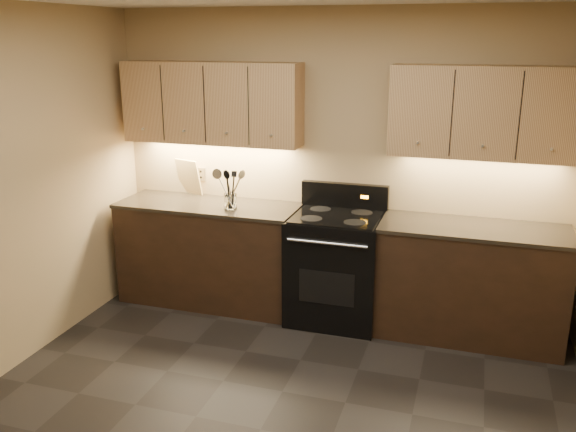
% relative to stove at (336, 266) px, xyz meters
% --- Properties ---
extents(floor, '(4.00, 4.00, 0.00)m').
position_rel_stove_xyz_m(floor, '(-0.08, -1.68, -0.48)').
color(floor, black).
rests_on(floor, ground).
extents(wall_back, '(4.00, 0.04, 2.60)m').
position_rel_stove_xyz_m(wall_back, '(-0.08, 0.32, 0.82)').
color(wall_back, '#9F8A5D').
rests_on(wall_back, ground).
extents(counter_left, '(1.62, 0.62, 0.93)m').
position_rel_stove_xyz_m(counter_left, '(-1.18, 0.02, -0.01)').
color(counter_left, black).
rests_on(counter_left, ground).
extents(counter_right, '(1.46, 0.62, 0.93)m').
position_rel_stove_xyz_m(counter_right, '(1.10, 0.02, -0.01)').
color(counter_right, black).
rests_on(counter_right, ground).
extents(stove, '(0.76, 0.68, 1.14)m').
position_rel_stove_xyz_m(stove, '(0.00, 0.00, 0.00)').
color(stove, black).
rests_on(stove, ground).
extents(upper_cab_left, '(1.60, 0.30, 0.70)m').
position_rel_stove_xyz_m(upper_cab_left, '(-1.18, 0.17, 1.32)').
color(upper_cab_left, tan).
rests_on(upper_cab_left, wall_back).
extents(upper_cab_right, '(1.44, 0.30, 0.70)m').
position_rel_stove_xyz_m(upper_cab_right, '(1.10, 0.17, 1.32)').
color(upper_cab_right, tan).
rests_on(upper_cab_right, wall_back).
extents(outlet_plate, '(0.08, 0.01, 0.12)m').
position_rel_stove_xyz_m(outlet_plate, '(-1.38, 0.31, 0.64)').
color(outlet_plate, '#B2B5BA').
rests_on(outlet_plate, wall_back).
extents(utensil_crock, '(0.14, 0.14, 0.14)m').
position_rel_stove_xyz_m(utensil_crock, '(-0.92, -0.08, 0.51)').
color(utensil_crock, white).
rests_on(utensil_crock, counter_left).
extents(cutting_board, '(0.28, 0.16, 0.34)m').
position_rel_stove_xyz_m(cutting_board, '(-1.49, 0.28, 0.62)').
color(cutting_board, tan).
rests_on(cutting_board, counter_left).
extents(wooden_spoon, '(0.19, 0.16, 0.34)m').
position_rel_stove_xyz_m(wooden_spoon, '(-0.95, -0.10, 0.64)').
color(wooden_spoon, tan).
rests_on(wooden_spoon, utensil_crock).
extents(black_spoon, '(0.09, 0.18, 0.36)m').
position_rel_stove_xyz_m(black_spoon, '(-0.94, -0.06, 0.65)').
color(black_spoon, black).
rests_on(black_spoon, utensil_crock).
extents(black_turner, '(0.10, 0.19, 0.34)m').
position_rel_stove_xyz_m(black_turner, '(-0.90, -0.11, 0.63)').
color(black_turner, black).
rests_on(black_turner, utensil_crock).
extents(steel_spatula, '(0.15, 0.11, 0.34)m').
position_rel_stove_xyz_m(steel_spatula, '(-0.90, -0.06, 0.63)').
color(steel_spatula, silver).
rests_on(steel_spatula, utensil_crock).
extents(steel_skimmer, '(0.24, 0.13, 0.35)m').
position_rel_stove_xyz_m(steel_skimmer, '(-0.89, -0.10, 0.64)').
color(steel_skimmer, silver).
rests_on(steel_skimmer, utensil_crock).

